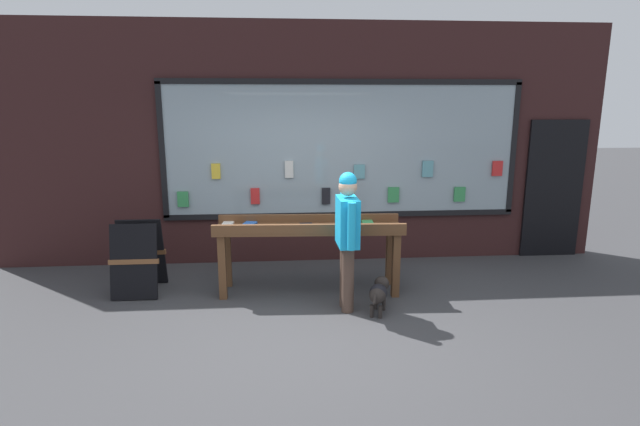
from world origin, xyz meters
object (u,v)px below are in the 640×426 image
(small_dog, at_px, (379,292))
(display_table_main, at_px, (309,234))
(person_browsing, at_px, (347,232))
(sandwich_board_sign, at_px, (138,257))

(small_dog, bearing_deg, display_table_main, 67.03)
(display_table_main, height_order, person_browsing, person_browsing)
(person_browsing, bearing_deg, display_table_main, 32.30)
(person_browsing, xyz_separation_m, sandwich_board_sign, (-2.54, 0.74, -0.47))
(person_browsing, height_order, sandwich_board_sign, person_browsing)
(person_browsing, bearing_deg, sandwich_board_sign, 72.26)
(small_dog, bearing_deg, sandwich_board_sign, 94.30)
(person_browsing, relative_size, sandwich_board_sign, 1.77)
(display_table_main, xyz_separation_m, sandwich_board_sign, (-2.14, 0.14, -0.29))
(display_table_main, height_order, sandwich_board_sign, display_table_main)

